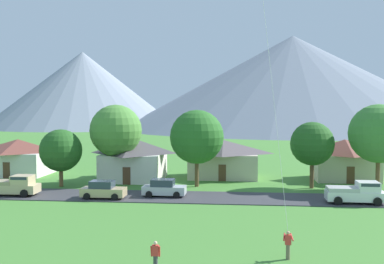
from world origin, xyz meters
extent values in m
cube|color=#38383D|center=(0.00, 28.56, 0.04)|extent=(160.00, 6.06, 0.08)
cone|color=gray|center=(-63.82, 178.12, 16.19)|extent=(82.53, 82.53, 32.37)
cone|color=slate|center=(24.79, 175.42, 18.74)|extent=(139.32, 139.32, 37.49)
cube|color=beige|center=(15.80, 41.33, 1.59)|extent=(7.31, 6.00, 3.18)
pyramid|color=brown|center=(15.80, 41.33, 4.05)|extent=(7.89, 6.48, 1.75)
cube|color=brown|center=(15.80, 38.31, 1.00)|extent=(0.90, 0.06, 2.00)
cube|color=silver|center=(-25.64, 41.46, 1.50)|extent=(7.74, 6.27, 3.00)
pyramid|color=brown|center=(-25.64, 41.46, 3.82)|extent=(8.35, 6.77, 1.65)
cube|color=brown|center=(-25.64, 38.30, 1.00)|extent=(0.90, 0.06, 2.00)
cube|color=silver|center=(-9.72, 39.00, 1.62)|extent=(7.02, 7.45, 3.24)
pyramid|color=#474247|center=(-9.72, 39.00, 4.13)|extent=(7.58, 8.05, 1.78)
cube|color=brown|center=(-9.72, 35.26, 1.00)|extent=(0.90, 0.06, 2.00)
cube|color=beige|center=(1.04, 41.83, 1.52)|extent=(8.38, 6.14, 3.04)
pyramid|color=#564C51|center=(1.04, 41.83, 3.88)|extent=(9.05, 6.63, 1.67)
cube|color=brown|center=(1.04, 38.73, 1.00)|extent=(0.90, 0.06, 2.00)
cylinder|color=brown|center=(-1.66, 34.82, 1.65)|extent=(0.44, 0.44, 3.31)
sphere|color=#286623|center=(-1.66, 34.82, 5.55)|extent=(5.99, 5.99, 5.99)
cylinder|color=brown|center=(10.90, 35.04, 1.55)|extent=(0.44, 0.44, 3.09)
sphere|color=#23561E|center=(10.90, 35.04, 4.87)|extent=(4.75, 4.75, 4.75)
cylinder|color=brown|center=(17.57, 34.13, 1.87)|extent=(0.44, 0.44, 3.73)
sphere|color=#3D7F33|center=(17.57, 34.13, 6.06)|extent=(6.20, 6.20, 6.20)
cylinder|color=#4C3823|center=(-11.20, 36.30, 1.92)|extent=(0.44, 0.44, 3.85)
sphere|color=#4C8938|center=(-11.20, 36.30, 6.10)|extent=(6.03, 6.03, 6.03)
cylinder|color=brown|center=(-16.71, 33.45, 1.14)|extent=(0.44, 0.44, 2.27)
sphere|color=#23561E|center=(-16.71, 33.45, 4.04)|extent=(4.70, 4.70, 4.70)
cube|color=tan|center=(-9.97, 27.07, 0.68)|extent=(4.23, 1.87, 0.80)
cube|color=#2D3847|center=(-10.12, 27.07, 1.42)|extent=(2.22, 1.62, 0.68)
cylinder|color=black|center=(-8.61, 27.97, 0.40)|extent=(0.64, 0.25, 0.64)
cylinder|color=black|center=(-8.64, 26.13, 0.40)|extent=(0.64, 0.25, 0.64)
cylinder|color=black|center=(-11.31, 28.01, 0.40)|extent=(0.64, 0.25, 0.64)
cylinder|color=black|center=(-11.34, 26.17, 0.40)|extent=(0.64, 0.25, 0.64)
cube|color=#B7BCC1|center=(-4.31, 28.64, 0.68)|extent=(4.23, 1.88, 0.80)
cube|color=#2D3847|center=(-4.46, 28.65, 1.42)|extent=(2.23, 1.62, 0.68)
cylinder|color=black|center=(-2.94, 29.54, 0.40)|extent=(0.64, 0.25, 0.64)
cylinder|color=black|center=(-2.98, 27.70, 0.40)|extent=(0.64, 0.25, 0.64)
cylinder|color=black|center=(-5.64, 29.59, 0.40)|extent=(0.64, 0.25, 0.64)
cylinder|color=black|center=(-5.67, 27.75, 0.40)|extent=(0.64, 0.25, 0.64)
cube|color=#C6B284|center=(-19.49, 27.64, 0.75)|extent=(5.25, 2.13, 0.84)
cube|color=#C6B284|center=(-18.39, 27.67, 1.62)|extent=(1.95, 1.89, 0.90)
cube|color=#2D3847|center=(-18.39, 27.67, 1.89)|extent=(1.66, 1.92, 0.28)
cube|color=tan|center=(-20.64, 27.61, 1.35)|extent=(2.75, 2.03, 0.36)
cylinder|color=black|center=(-17.82, 28.70, 0.46)|extent=(0.77, 0.30, 0.76)
cylinder|color=black|center=(-17.76, 26.66, 0.46)|extent=(0.77, 0.30, 0.76)
cylinder|color=black|center=(-21.22, 28.61, 0.46)|extent=(0.77, 0.30, 0.76)
cube|color=white|center=(13.56, 27.13, 0.75)|extent=(5.24, 2.10, 0.84)
cube|color=white|center=(14.66, 27.11, 1.62)|extent=(1.94, 1.88, 0.90)
cube|color=#2D3847|center=(14.66, 27.11, 1.89)|extent=(1.65, 1.91, 0.28)
cube|color=#B7B7B7|center=(12.41, 27.15, 1.35)|extent=(2.74, 2.01, 0.36)
cylinder|color=black|center=(15.28, 28.11, 0.46)|extent=(0.77, 0.30, 0.76)
cylinder|color=black|center=(15.24, 26.07, 0.46)|extent=(0.77, 0.30, 0.76)
cylinder|color=black|center=(11.88, 28.18, 0.46)|extent=(0.77, 0.30, 0.76)
cylinder|color=black|center=(11.84, 26.14, 0.46)|extent=(0.77, 0.30, 0.76)
cylinder|color=#70604C|center=(5.80, 10.94, 0.44)|extent=(0.24, 0.24, 0.88)
cube|color=red|center=(5.80, 10.94, 1.17)|extent=(0.36, 0.22, 0.58)
sphere|color=tan|center=(5.80, 10.94, 1.57)|extent=(0.21, 0.21, 0.21)
cylinder|color=red|center=(5.58, 11.00, 1.31)|extent=(0.18, 0.55, 0.37)
cylinder|color=red|center=(6.02, 11.00, 1.31)|extent=(0.18, 0.55, 0.37)
cylinder|color=silver|center=(5.01, 12.21, 9.21)|extent=(1.61, 2.56, 15.33)
cylinder|color=#3D3D42|center=(-1.51, 8.20, 0.44)|extent=(0.24, 0.24, 0.88)
cube|color=red|center=(-1.51, 8.20, 1.17)|extent=(0.36, 0.22, 0.58)
sphere|color=beige|center=(-1.51, 8.20, 1.57)|extent=(0.21, 0.21, 0.21)
cylinder|color=red|center=(-1.73, 8.20, 1.12)|extent=(0.12, 0.18, 0.59)
cylinder|color=red|center=(-1.29, 8.20, 1.12)|extent=(0.12, 0.18, 0.59)
camera|label=1|loc=(2.86, -15.88, 8.90)|focal=43.20mm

